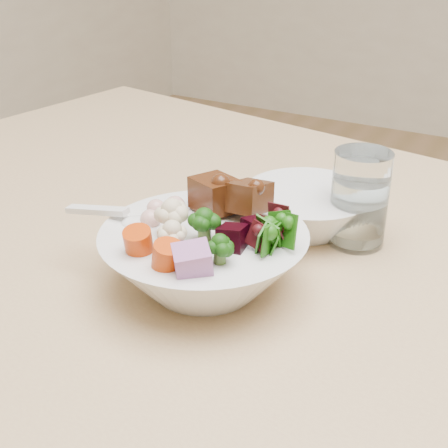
# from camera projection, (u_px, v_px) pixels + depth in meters

# --- Properties ---
(dining_table) EXTENTS (1.89, 1.26, 0.82)m
(dining_table) POSITION_uv_depth(u_px,v_px,m) (356.00, 390.00, 0.66)
(dining_table) COLOR tan
(dining_table) RESTS_ON ground
(food_bowl) EXTENTS (0.22, 0.22, 0.12)m
(food_bowl) POSITION_uv_depth(u_px,v_px,m) (206.00, 255.00, 0.67)
(food_bowl) COLOR white
(food_bowl) RESTS_ON dining_table
(soup_spoon) EXTENTS (0.12, 0.04, 0.02)m
(soup_spoon) POSITION_uv_depth(u_px,v_px,m) (127.00, 221.00, 0.68)
(soup_spoon) COLOR white
(soup_spoon) RESTS_ON food_bowl
(water_glass) EXTENTS (0.07, 0.07, 0.12)m
(water_glass) POSITION_uv_depth(u_px,v_px,m) (359.00, 202.00, 0.75)
(water_glass) COLOR white
(water_glass) RESTS_ON dining_table
(side_bowl) EXTENTS (0.16, 0.16, 0.05)m
(side_bowl) POSITION_uv_depth(u_px,v_px,m) (307.00, 211.00, 0.79)
(side_bowl) COLOR white
(side_bowl) RESTS_ON dining_table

